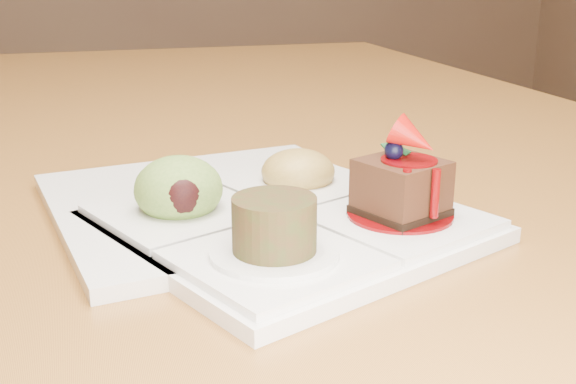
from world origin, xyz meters
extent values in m
cube|color=olive|center=(0.00, 0.00, 0.73)|extent=(1.00, 1.80, 0.04)
cylinder|color=olive|center=(-0.44, 0.84, 0.35)|extent=(0.06, 0.06, 0.71)
cylinder|color=olive|center=(0.44, 0.84, 0.35)|extent=(0.06, 0.06, 0.71)
cylinder|color=black|center=(0.61, 0.39, 0.20)|extent=(0.03, 0.03, 0.40)
cube|color=silver|center=(-0.08, -0.37, 0.76)|extent=(0.33, 0.33, 0.01)
cube|color=silver|center=(0.00, -0.40, 0.77)|extent=(0.16, 0.16, 0.01)
cube|color=silver|center=(-0.11, -0.45, 0.77)|extent=(0.16, 0.16, 0.01)
cube|color=silver|center=(-0.16, -0.34, 0.77)|extent=(0.16, 0.16, 0.01)
cube|color=silver|center=(-0.05, -0.29, 0.77)|extent=(0.16, 0.16, 0.01)
cylinder|color=#5E0305|center=(0.00, -0.40, 0.77)|extent=(0.08, 0.08, 0.00)
cube|color=black|center=(0.00, -0.40, 0.77)|extent=(0.08, 0.08, 0.01)
cube|color=#391D0F|center=(0.00, -0.40, 0.79)|extent=(0.07, 0.07, 0.04)
cylinder|color=#5E0305|center=(0.00, -0.40, 0.81)|extent=(0.04, 0.04, 0.00)
sphere|color=black|center=(0.00, -0.40, 0.82)|extent=(0.01, 0.01, 0.01)
cone|color=#AE120B|center=(0.01, -0.41, 0.83)|extent=(0.05, 0.05, 0.04)
cube|color=#124A20|center=(0.00, -0.39, 0.82)|extent=(0.02, 0.02, 0.01)
cube|color=#124A20|center=(0.00, -0.39, 0.82)|extent=(0.01, 0.02, 0.01)
cylinder|color=#5E0305|center=(-0.01, -0.43, 0.79)|extent=(0.01, 0.01, 0.04)
cylinder|color=#5E0305|center=(0.02, -0.43, 0.79)|extent=(0.01, 0.01, 0.04)
cylinder|color=#5E0305|center=(-0.03, -0.40, 0.79)|extent=(0.01, 0.01, 0.04)
cylinder|color=silver|center=(-0.11, -0.45, 0.77)|extent=(0.09, 0.09, 0.00)
cylinder|color=#421F12|center=(-0.11, -0.45, 0.79)|extent=(0.06, 0.06, 0.04)
cylinder|color=#41220E|center=(-0.11, -0.45, 0.80)|extent=(0.05, 0.05, 0.00)
ellipsoid|color=olive|center=(-0.16, -0.34, 0.78)|extent=(0.07, 0.07, 0.05)
ellipsoid|color=black|center=(-0.16, -0.36, 0.79)|extent=(0.04, 0.03, 0.03)
ellipsoid|color=#A9863D|center=(-0.05, -0.29, 0.78)|extent=(0.07, 0.07, 0.04)
cube|color=orange|center=(-0.03, -0.28, 0.78)|extent=(0.02, 0.02, 0.02)
cube|color=#3B7018|center=(-0.04, -0.28, 0.78)|extent=(0.02, 0.02, 0.02)
cube|color=orange|center=(-0.05, -0.27, 0.78)|extent=(0.02, 0.02, 0.01)
cube|color=#3B7018|center=(-0.06, -0.28, 0.78)|extent=(0.02, 0.02, 0.01)
cube|color=orange|center=(-0.06, -0.29, 0.78)|extent=(0.02, 0.02, 0.01)
cube|color=#3B7018|center=(-0.05, -0.30, 0.78)|extent=(0.02, 0.02, 0.02)
cube|color=orange|center=(-0.04, -0.30, 0.78)|extent=(0.02, 0.02, 0.01)
cube|color=#3B7018|center=(-0.03, -0.30, 0.78)|extent=(0.02, 0.02, 0.02)
cube|color=silver|center=(-0.12, -0.30, 0.76)|extent=(0.32, 0.32, 0.01)
camera|label=1|loc=(-0.23, -0.89, 0.96)|focal=45.00mm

